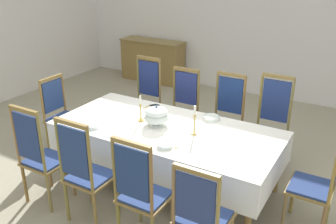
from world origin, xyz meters
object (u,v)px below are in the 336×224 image
Objects in this scene: chair_south_d at (201,215)px; soup_tureen at (157,116)px; candlestick_west at (141,111)px; candlestick_east at (194,123)px; bowl_far_left at (92,125)px; chair_north_a at (145,98)px; chair_south_a at (40,155)px; bowl_near_left at (165,145)px; spoon_secondary at (149,105)px; dining_table at (167,133)px; chair_head_east at (320,180)px; chair_north_d at (271,124)px; chair_head_west at (62,114)px; bowl_far_right at (211,117)px; spoon_primary at (175,148)px; chair_north_c at (226,116)px; sideboard at (153,61)px; bowl_near_right at (155,107)px; chair_south_b at (85,171)px; chair_south_c at (141,191)px; chair_north_b at (182,107)px.

chair_south_d is 1.50m from soup_tureen.
candlestick_west is 0.95× the size of candlestick_east.
chair_north_a is at bearing 99.60° from bowl_far_left.
chair_south_a is at bearing -179.80° from chair_south_d.
spoon_secondary is at bearing 131.10° from bowl_near_left.
chair_head_east is (1.70, 0.00, -0.08)m from dining_table.
chair_head_west is at bearing 21.11° from chair_north_d.
chair_south_a reaches higher than soup_tureen.
bowl_far_right is 0.86m from spoon_primary.
chair_north_d is (0.61, 0.00, 0.02)m from chair_north_c.
spoon_secondary is (0.44, -0.55, 0.15)m from chair_north_a.
sideboard is (-3.30, 4.41, -0.11)m from chair_south_d.
chair_north_a is 1.70m from candlestick_east.
chair_north_a is 0.84× the size of sideboard.
candlestick_east reaches higher than bowl_near_right.
chair_south_b is 6.06× the size of bowl_far_right.
chair_north_a reaches higher than chair_head_west.
chair_south_b reaches higher than chair_south_c.
chair_head_east is at bearing 0.00° from candlestick_east.
chair_north_b is 0.92× the size of chair_north_d.
candlestick_east is 1.01m from spoon_secondary.
chair_north_a is 1.13× the size of chair_south_d.
chair_north_a is 1.24m from chair_head_west.
chair_north_c is at bearing -179.85° from chair_north_b.
chair_north_c is 7.48× the size of bowl_near_right.
soup_tureen is at bearing -180.00° from dining_table.
bowl_near_left is 1.18m from spoon_secondary.
bowl_near_right is (-0.79, 0.43, -0.12)m from candlestick_east.
bowl_near_left is at bearing 106.17° from chair_head_east.
candlestick_east reaches higher than soup_tureen.
soup_tureen is at bearing 90.00° from chair_head_west.
soup_tureen is 0.68m from bowl_far_right.
candlestick_west is 0.81m from spoon_primary.
candlestick_west is 2.06× the size of bowl_near_right.
candlestick_west is at bearing 144.05° from bowl_near_left.
spoon_secondary is at bearing 131.52° from soup_tureen.
chair_south_d is 6.05× the size of spoon_primary.
bowl_far_left is 0.95× the size of bowl_far_right.
dining_table is at bearing 45.87° from chair_south_a.
bowl_far_right reaches higher than spoon_secondary.
soup_tureen is 1.70× the size of spoon_secondary.
sideboard is at bearing 123.13° from bowl_near_right.
bowl_near_left reaches higher than bowl_far_left.
chair_north_b reaches higher than candlestick_west.
candlestick_west is 0.73m from bowl_near_left.
dining_table is 1.41m from chair_south_a.
chair_south_d is (1.91, -2.02, -0.04)m from chair_north_a.
chair_north_d is 1.54m from spoon_primary.
chair_north_c reaches higher than bowl_near_left.
chair_north_a is 1.04× the size of chair_north_c.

